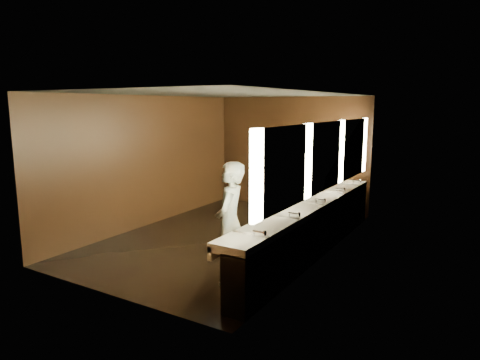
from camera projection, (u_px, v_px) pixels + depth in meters
name	position (u px, v px, depth m)	size (l,w,h in m)	color
floor	(227.00, 238.00, 8.46)	(6.00, 6.00, 0.00)	black
ceiling	(226.00, 94.00, 7.98)	(4.00, 6.00, 0.02)	#2D2D2B
wall_back	(291.00, 153.00, 10.75)	(4.00, 0.02, 2.80)	black
wall_front	(105.00, 196.00, 5.68)	(4.00, 0.02, 2.80)	black
wall_left	(149.00, 161.00, 9.23)	(0.02, 6.00, 2.80)	black
wall_right	(326.00, 177.00, 7.21)	(0.02, 6.00, 2.80)	black
sink_counter	(313.00, 227.00, 7.47)	(0.55, 5.40, 1.01)	black
mirror_band	(326.00, 156.00, 7.16)	(0.06, 5.03, 1.15)	#FEF3BB
person	(230.00, 223.00, 6.20)	(0.66, 0.43, 1.80)	#90C2D7
trash_bin	(248.00, 272.00, 6.01)	(0.35, 0.35, 0.55)	black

